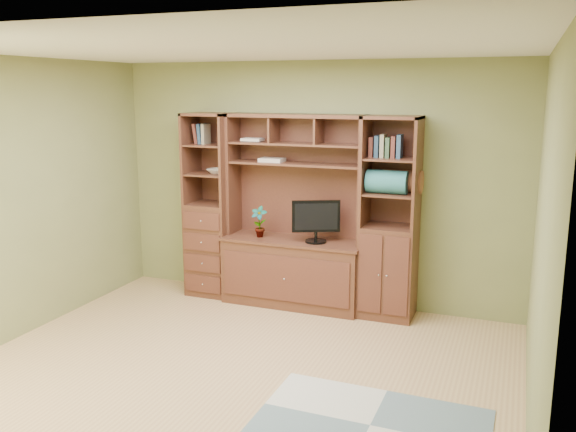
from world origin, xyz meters
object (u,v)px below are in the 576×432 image
at_px(monitor, 316,214).
at_px(center_hutch, 293,212).
at_px(right_tower, 390,219).
at_px(left_tower, 211,205).

bearing_deg(monitor, center_hutch, 147.30).
distance_m(center_hutch, monitor, 0.27).
bearing_deg(monitor, right_tower, -19.62).
distance_m(center_hutch, right_tower, 1.03).
height_order(left_tower, monitor, left_tower).
xyz_separation_m(right_tower, monitor, (-0.76, -0.07, 0.01)).
bearing_deg(center_hutch, right_tower, 2.23).
bearing_deg(right_tower, center_hutch, -177.77).
height_order(right_tower, monitor, right_tower).
distance_m(left_tower, right_tower, 2.02).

